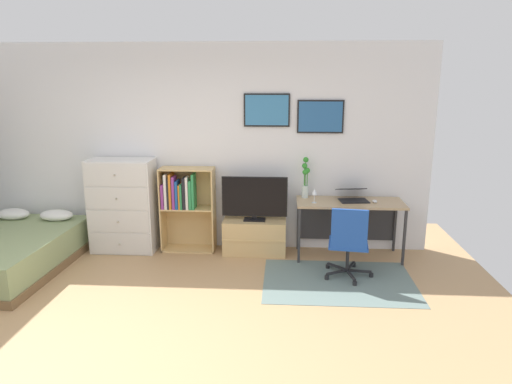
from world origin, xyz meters
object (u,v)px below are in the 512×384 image
at_px(computer_mouse, 375,201).
at_px(bed, 5,252).
at_px(tv_stand, 255,236).
at_px(television, 255,199).
at_px(office_chair, 349,241).
at_px(bamboo_vase, 305,179).
at_px(desk, 349,210).
at_px(dresser, 123,206).
at_px(laptop, 352,195).
at_px(bookshelf, 184,201).
at_px(wine_glass, 314,192).

bearing_deg(computer_mouse, bed, -171.72).
bearing_deg(bed, tv_stand, 16.07).
bearing_deg(television, bed, -166.01).
relative_size(office_chair, bamboo_vase, 1.62).
xyz_separation_m(desk, office_chair, (-0.10, -0.77, -0.14)).
bearing_deg(bamboo_vase, dresser, -177.42).
height_order(desk, laptop, laptop).
relative_size(bed, bookshelf, 1.75).
xyz_separation_m(television, bamboo_vase, (0.65, 0.12, 0.24)).
relative_size(tv_stand, computer_mouse, 7.85).
xyz_separation_m(office_chair, wine_glass, (-0.36, 0.60, 0.42)).
distance_m(bed, television, 3.09).
bearing_deg(bamboo_vase, television, -169.98).
xyz_separation_m(desk, bamboo_vase, (-0.56, 0.09, 0.38)).
bearing_deg(laptop, television, 173.48).
xyz_separation_m(bookshelf, tv_stand, (0.94, -0.04, -0.45)).
xyz_separation_m(dresser, bookshelf, (0.80, 0.06, 0.06)).
bearing_deg(wine_glass, bamboo_vase, 111.78).
height_order(tv_stand, desk, desk).
distance_m(bookshelf, computer_mouse, 2.46).
relative_size(bookshelf, tv_stand, 1.37).
relative_size(bed, computer_mouse, 18.84).
height_order(bookshelf, bamboo_vase, bamboo_vase).
bearing_deg(office_chair, desk, 89.91).
relative_size(bed, laptop, 4.59).
bearing_deg(office_chair, television, 153.46).
height_order(office_chair, computer_mouse, office_chair).
distance_m(dresser, wine_glass, 2.51).
height_order(television, wine_glass, television).
bearing_deg(wine_glass, dresser, 176.48).
distance_m(laptop, bamboo_vase, 0.63).
bearing_deg(tv_stand, dresser, -179.50).
distance_m(tv_stand, bamboo_vase, 1.01).
height_order(tv_stand, laptop, laptop).
distance_m(bookshelf, wine_glass, 1.72).
bearing_deg(desk, computer_mouse, -19.73).
relative_size(television, computer_mouse, 8.13).
relative_size(office_chair, laptop, 2.01).
bearing_deg(dresser, tv_stand, 0.50).
bearing_deg(office_chair, laptop, 87.23).
bearing_deg(wine_glass, computer_mouse, 4.58).
relative_size(tv_stand, desk, 0.61).
bearing_deg(bamboo_vase, wine_glass, -68.22).
bearing_deg(laptop, desk, -179.92).
distance_m(bookshelf, office_chair, 2.22).
relative_size(dresser, bamboo_vase, 2.33).
xyz_separation_m(office_chair, computer_mouse, (0.40, 0.66, 0.30)).
distance_m(dresser, desk, 2.95).
relative_size(bed, bamboo_vase, 3.70).
distance_m(tv_stand, desk, 1.27).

